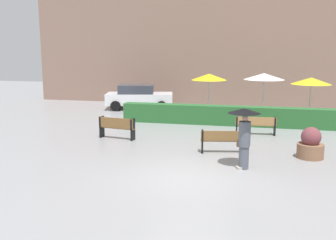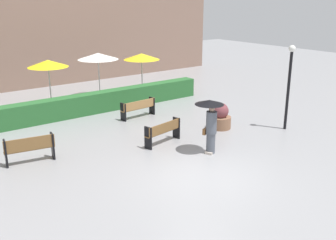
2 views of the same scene
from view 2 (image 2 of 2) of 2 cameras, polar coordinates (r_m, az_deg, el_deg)
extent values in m
plane|color=gray|center=(12.60, 4.60, -7.99)|extent=(60.00, 60.00, 0.00)
cube|color=#9E7242|center=(18.37, -4.42, 1.71)|extent=(1.81, 0.40, 0.04)
cube|color=#9E7242|center=(18.19, -4.13, 2.24)|extent=(1.79, 0.16, 0.37)
cube|color=black|center=(17.89, -6.52, 1.15)|extent=(0.09, 0.38, 0.83)
cube|color=black|center=(18.85, -2.35, 2.10)|extent=(0.09, 0.38, 0.83)
cube|color=brown|center=(14.12, -19.45, -4.03)|extent=(1.66, 0.51, 0.04)
cube|color=brown|center=(13.92, -19.46, -3.29)|extent=(1.63, 0.32, 0.44)
cube|color=black|center=(14.04, -22.51, -4.53)|extent=(0.11, 0.34, 0.93)
cube|color=black|center=(14.21, -16.40, -3.61)|extent=(0.11, 0.34, 0.93)
cube|color=brown|center=(15.03, -0.82, -1.73)|extent=(1.73, 0.56, 0.04)
cube|color=brown|center=(14.88, -0.43, -1.10)|extent=(1.69, 0.36, 0.37)
cube|color=black|center=(14.49, -2.91, -2.64)|extent=(0.12, 0.34, 0.86)
cube|color=black|center=(15.59, 1.22, -1.15)|extent=(0.12, 0.34, 0.86)
cylinder|color=#4C515B|center=(14.22, 6.22, -3.35)|extent=(0.32, 0.32, 0.75)
cube|color=#B2A599|center=(14.29, 6.08, -4.68)|extent=(0.40, 0.37, 0.08)
cylinder|color=#4C515B|center=(13.97, 6.33, -0.37)|extent=(0.38, 0.38, 0.81)
sphere|color=tan|center=(13.82, 6.40, 1.64)|extent=(0.21, 0.21, 0.21)
cube|color=brown|center=(14.14, 5.43, -1.63)|extent=(0.30, 0.20, 0.22)
cylinder|color=black|center=(13.92, 5.99, 0.80)|extent=(0.02, 0.02, 0.90)
cone|color=black|center=(13.80, 6.04, 2.59)|extent=(1.03, 1.03, 0.16)
cylinder|color=brown|center=(16.98, 7.56, -0.34)|extent=(0.93, 0.93, 0.51)
sphere|color=brown|center=(16.83, 7.63, 1.32)|extent=(0.70, 0.70, 0.70)
cylinder|color=black|center=(17.11, 17.05, 4.01)|extent=(0.12, 0.12, 3.29)
sphere|color=white|center=(16.81, 17.58, 9.86)|extent=(0.28, 0.28, 0.28)
cylinder|color=silver|center=(20.50, -16.76, 4.72)|extent=(0.06, 0.06, 2.28)
cone|color=yellow|center=(20.29, -17.04, 7.85)|extent=(1.98, 1.98, 0.35)
cylinder|color=silver|center=(22.07, -9.97, 6.12)|extent=(0.06, 0.06, 2.33)
cone|color=white|center=(21.88, -10.13, 9.11)|extent=(2.20, 2.20, 0.35)
cylinder|color=silver|center=(22.67, -3.80, 6.46)|extent=(0.06, 0.06, 2.18)
cone|color=yellow|center=(22.49, -3.86, 9.18)|extent=(2.04, 2.04, 0.35)
cube|color=#28602D|center=(19.49, -10.05, 2.59)|extent=(11.68, 0.70, 0.98)
cube|color=#846656|center=(25.60, -20.59, 14.87)|extent=(28.00, 1.20, 9.44)
camera|label=1|loc=(10.07, 66.78, -2.32)|focal=41.40mm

